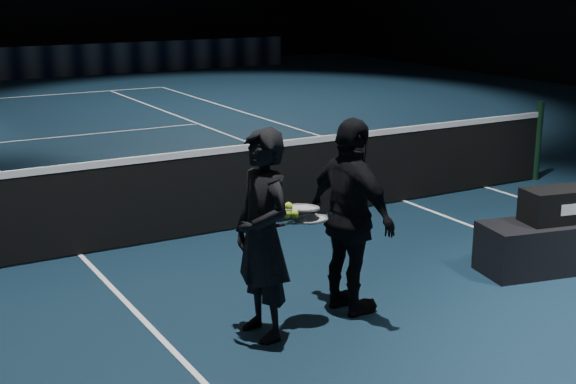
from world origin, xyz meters
The scene contains 12 objects.
floor centered at (0.00, 0.00, 0.00)m, with size 36.00×36.00×0.00m, color black.
court_lines centered at (0.00, 0.00, 0.00)m, with size 10.98×23.78×0.01m, color white, non-canonical shape.
net_post_right centered at (6.40, 0.00, 0.55)m, with size 0.10×0.10×1.10m, color black.
net_mesh centered at (0.00, 0.00, 0.45)m, with size 12.80×0.02×0.86m, color black.
net_tape centered at (0.00, 0.00, 0.92)m, with size 12.80×0.03×0.07m, color white.
player_bench centered at (3.91, -2.66, 0.24)m, with size 1.59×0.53×0.48m, color black.
racket_bag centered at (3.91, -2.66, 0.64)m, with size 0.80×0.34×0.32m, color black.
player_a centered at (0.73, -2.58, 0.82)m, with size 0.60×0.39×1.64m, color black.
player_b centered at (1.58, -2.52, 0.82)m, with size 0.96×0.40×1.64m, color black.
racket_lower centered at (1.18, -2.55, 0.87)m, with size 0.68×0.22×0.03m, color black, non-canonical shape.
racket_upper centered at (1.12, -2.51, 0.96)m, with size 0.68×0.22×0.03m, color black, non-canonical shape.
tennis_balls centered at (0.98, -2.55, 0.96)m, with size 0.12×0.10×0.12m, color #B9ED32, non-canonical shape.
Camera 1 is at (-1.99, -7.70, 2.70)m, focal length 50.00 mm.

